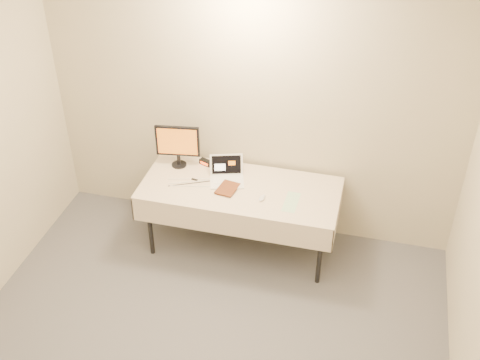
% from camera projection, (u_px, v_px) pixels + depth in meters
% --- Properties ---
extents(back_wall, '(4.00, 0.10, 2.70)m').
position_uv_depth(back_wall, '(252.00, 107.00, 5.62)').
color(back_wall, beige).
rests_on(back_wall, ground).
extents(table, '(1.86, 0.81, 0.74)m').
position_uv_depth(table, '(240.00, 193.00, 5.65)').
color(table, black).
rests_on(table, ground).
extents(laptop, '(0.38, 0.37, 0.21)m').
position_uv_depth(laptop, '(227.00, 175.00, 5.69)').
color(laptop, white).
rests_on(laptop, table).
extents(monitor, '(0.42, 0.17, 0.44)m').
position_uv_depth(monitor, '(178.00, 143.00, 5.77)').
color(monitor, black).
rests_on(monitor, table).
extents(book, '(0.17, 0.05, 0.23)m').
position_uv_depth(book, '(219.00, 177.00, 5.54)').
color(book, '#99461B').
rests_on(book, table).
extents(alarm_clock, '(0.14, 0.09, 0.05)m').
position_uv_depth(alarm_clock, '(206.00, 162.00, 5.91)').
color(alarm_clock, black).
rests_on(alarm_clock, table).
extents(clicker, '(0.07, 0.11, 0.03)m').
position_uv_depth(clicker, '(262.00, 198.00, 5.46)').
color(clicker, silver).
rests_on(clicker, table).
extents(paper_form, '(0.13, 0.31, 0.00)m').
position_uv_depth(paper_form, '(291.00, 202.00, 5.43)').
color(paper_form, '#AFD9AD').
rests_on(paper_form, table).
extents(usb_dongle, '(0.06, 0.03, 0.01)m').
position_uv_depth(usb_dongle, '(195.00, 180.00, 5.71)').
color(usb_dongle, black).
rests_on(usb_dongle, table).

